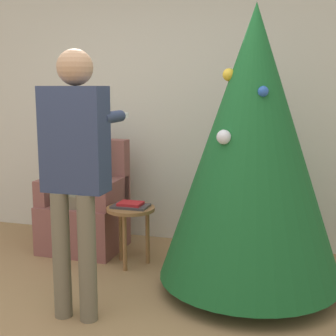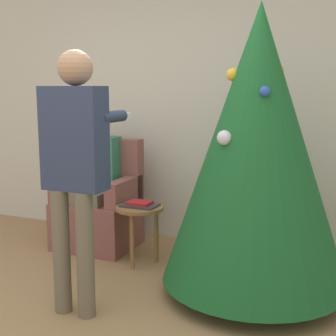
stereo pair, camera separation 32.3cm
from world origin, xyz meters
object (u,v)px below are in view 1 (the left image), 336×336
armchair (85,210)px  person_standing (75,159)px  christmas_tree (253,145)px  side_stool (131,217)px  person_seated (83,177)px

armchair → person_standing: size_ratio=0.59×
christmas_tree → side_stool: christmas_tree is taller
side_stool → person_standing: bearing=-90.2°
christmas_tree → armchair: size_ratio=2.04×
armchair → person_standing: 1.54m
person_seated → side_stool: (0.58, -0.26, -0.27)m
person_seated → person_standing: (0.58, -1.21, 0.37)m
person_standing → side_stool: bearing=89.8°
person_standing → side_stool: 1.15m
christmas_tree → side_stool: 1.27m
armchair → person_seated: 0.33m
armchair → person_standing: bearing=-65.1°
armchair → person_seated: bearing=-90.0°
armchair → person_standing: (0.58, -1.24, 0.71)m
person_seated → person_standing: person_standing is taller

